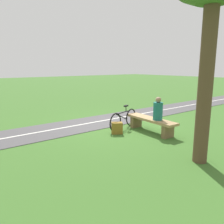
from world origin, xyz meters
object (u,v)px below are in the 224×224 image
object	(u,v)px
bicycle	(124,119)
person_seated	(158,110)
backpack	(117,128)
bench	(151,122)

from	to	relation	value
bicycle	person_seated	bearing A→B (deg)	93.48
bicycle	backpack	bearing A→B (deg)	14.07
bench	backpack	world-z (taller)	bench
bench	bicycle	xyz separation A→B (m)	(0.91, 0.43, 0.01)
person_seated	backpack	world-z (taller)	person_seated
person_seated	backpack	xyz separation A→B (m)	(0.89, 1.00, -0.63)
bench	bicycle	world-z (taller)	bicycle
bicycle	backpack	world-z (taller)	bicycle
person_seated	backpack	bearing A→B (deg)	52.34
bench	backpack	size ratio (longest dim) A/B	4.78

